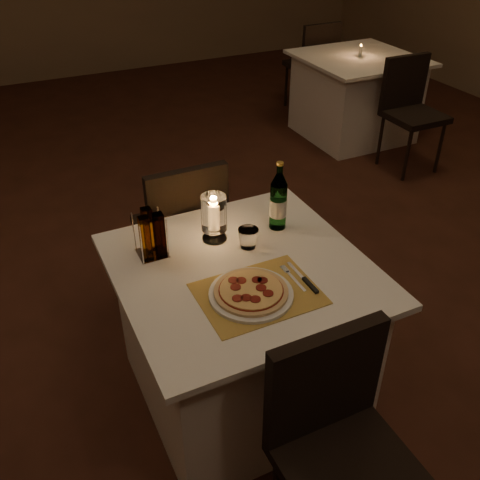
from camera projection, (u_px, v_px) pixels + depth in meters
name	position (u px, v px, depth m)	size (l,w,h in m)	color
floor	(251.00, 327.00, 2.96)	(8.00, 10.00, 0.02)	#442015
main_table	(242.00, 333.00, 2.37)	(1.00, 1.00, 0.74)	white
chair_near	(337.00, 433.00, 1.74)	(0.42, 0.42, 0.90)	black
chair_far	(183.00, 222.00, 2.80)	(0.42, 0.42, 0.90)	black
placemat	(258.00, 294.00, 2.02)	(0.45, 0.34, 0.00)	gold
plate	(251.00, 294.00, 2.01)	(0.32, 0.32, 0.01)	white
pizza	(251.00, 291.00, 2.00)	(0.28, 0.28, 0.02)	#D8B77F
fork	(291.00, 276.00, 2.10)	(0.02, 0.18, 0.00)	silver
knife	(307.00, 282.00, 2.07)	(0.02, 0.22, 0.01)	black
tumbler	(248.00, 238.00, 2.26)	(0.09, 0.09, 0.09)	white
water_bottle	(278.00, 202.00, 2.34)	(0.08, 0.08, 0.32)	#509652
hurricane_candle	(214.00, 215.00, 2.26)	(0.11, 0.11, 0.21)	white
cruet_caddy	(151.00, 236.00, 2.18)	(0.12, 0.12, 0.21)	white
neighbor_table_right	(355.00, 97.00, 4.95)	(1.00, 1.00, 0.74)	white
neighbor_chair_ra	(410.00, 102.00, 4.32)	(0.42, 0.42, 0.90)	black
neighbor_chair_rb	(315.00, 58.00, 5.39)	(0.42, 0.42, 0.90)	black
neighbor_candle_right	(360.00, 51.00, 4.72)	(0.03, 0.03, 0.11)	white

